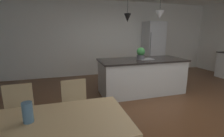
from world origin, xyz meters
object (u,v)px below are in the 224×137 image
Objects in this scene: chair_far_right at (76,107)px; chair_far_left at (18,114)px; dining_table at (40,130)px; vase_on_dining_table at (28,112)px; kitchen_island at (142,76)px; refrigerator at (153,48)px; potted_plant_on_island at (141,53)px.

chair_far_right is 0.78m from chair_far_left.
chair_far_right reaches higher than dining_table.
chair_far_left is 4.26× the size of vase_on_dining_table.
kitchen_island is 3.18m from vase_on_dining_table.
vase_on_dining_table reaches higher than chair_far_right.
kitchen_island reaches higher than chair_far_left.
refrigerator is 6.42× the size of potted_plant_on_island.
kitchen_island is at bearing 0.00° from potted_plant_on_island.
chair_far_left is at bearing 180.00° from chair_far_right.
vase_on_dining_table is (-2.31, -2.15, 0.38)m from kitchen_island.
refrigerator is at bearing 45.28° from chair_far_right.
refrigerator is (3.61, 4.06, 0.32)m from dining_table.
chair_far_left is (-0.78, 0.00, 0.00)m from chair_far_right.
potted_plant_on_island reaches higher than chair_far_left.
chair_far_left is (-0.39, 0.81, -0.19)m from dining_table.
vase_on_dining_table is (-0.49, -0.75, 0.36)m from chair_far_right.
dining_table is 0.88× the size of refrigerator.
dining_table is 2.00× the size of chair_far_right.
vase_on_dining_table is (0.29, -0.75, 0.36)m from chair_far_left.
potted_plant_on_island is at bearing 28.73° from chair_far_left.
chair_far_right and chair_far_left have the same top height.
kitchen_island is 7.25× the size of potted_plant_on_island.
refrigerator is at bearing 52.87° from kitchen_island.
vase_on_dining_table is at bearing -68.64° from chair_far_left.
vase_on_dining_table is (-2.26, -2.15, -0.22)m from potted_plant_on_island.
chair_far_right is 2.33m from potted_plant_on_island.
chair_far_left is 0.39× the size of kitchen_island.
chair_far_right is at bearing -0.00° from chair_far_left.
kitchen_island is at bearing 28.28° from chair_far_left.
vase_on_dining_table reaches higher than dining_table.
kitchen_island reaches higher than dining_table.
chair_far_left is at bearing -151.72° from kitchen_island.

